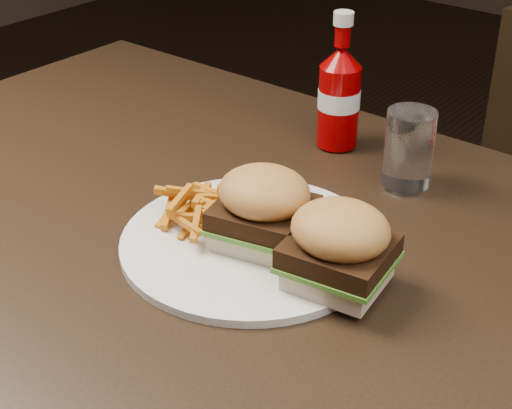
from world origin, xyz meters
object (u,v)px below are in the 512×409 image
Objects in this scene: plate at (250,242)px; ketchup_bottle at (339,106)px; tumbler at (409,148)px; dining_table at (217,242)px.

plate is 2.56× the size of ketchup_bottle.
ketchup_bottle reaches higher than tumbler.
ketchup_bottle is (-0.07, 0.28, 0.06)m from plate.
plate is 0.29m from ketchup_bottle.
ketchup_bottle is at bearing 104.24° from plate.
tumbler is (0.12, 0.23, 0.08)m from dining_table.
tumbler is at bearing 74.35° from plate.
tumbler reaches higher than dining_table.
tumbler reaches higher than plate.
plate is (0.06, -0.01, 0.03)m from dining_table.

